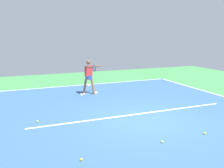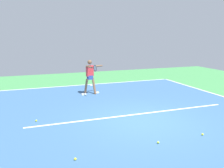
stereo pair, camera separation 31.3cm
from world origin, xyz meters
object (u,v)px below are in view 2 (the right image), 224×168
at_px(tennis_ball_near_service_line, 202,134).
at_px(tennis_ball_near_player, 36,121).
at_px(tennis_ball_centre_court, 75,159).
at_px(tennis_player, 90,75).
at_px(tennis_ball_by_sideline, 158,142).

bearing_deg(tennis_ball_near_service_line, tennis_ball_near_player, -33.34).
height_order(tennis_ball_centre_court, tennis_ball_near_service_line, same).
xyz_separation_m(tennis_player, tennis_ball_near_service_line, (-1.68, 6.16, -0.94)).
bearing_deg(tennis_ball_centre_court, tennis_ball_near_player, -78.06).
xyz_separation_m(tennis_ball_by_sideline, tennis_ball_centre_court, (2.32, 0.13, 0.00)).
relative_size(tennis_ball_near_player, tennis_ball_centre_court, 1.00).
bearing_deg(tennis_ball_near_service_line, tennis_ball_by_sideline, 1.35).
relative_size(tennis_player, tennis_ball_by_sideline, 25.98).
relative_size(tennis_player, tennis_ball_near_player, 25.98).
relative_size(tennis_ball_centre_court, tennis_ball_near_service_line, 1.00).
distance_m(tennis_ball_near_player, tennis_ball_by_sideline, 4.23).
relative_size(tennis_player, tennis_ball_near_service_line, 25.98).
bearing_deg(tennis_ball_near_player, tennis_ball_near_service_line, 146.66).
bearing_deg(tennis_player, tennis_ball_near_service_line, 94.41).
bearing_deg(tennis_ball_near_service_line, tennis_player, -74.77).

